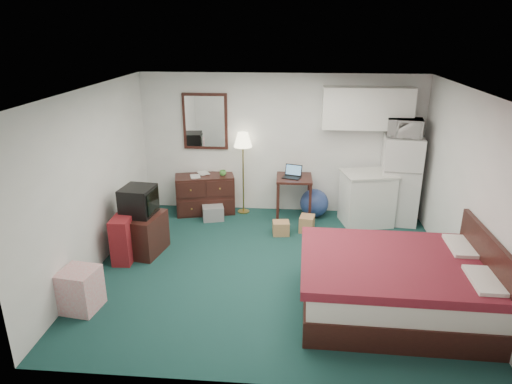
# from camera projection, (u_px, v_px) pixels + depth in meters

# --- Properties ---
(floor) EXTENTS (5.00, 4.50, 0.01)m
(floor) POSITION_uv_depth(u_px,v_px,m) (274.00, 268.00, 6.50)
(floor) COLOR #12383A
(floor) RESTS_ON ground
(ceiling) EXTENTS (5.00, 4.50, 0.01)m
(ceiling) POSITION_uv_depth(u_px,v_px,m) (276.00, 90.00, 5.64)
(ceiling) COLOR white
(ceiling) RESTS_ON walls
(walls) EXTENTS (5.01, 4.51, 2.50)m
(walls) POSITION_uv_depth(u_px,v_px,m) (275.00, 185.00, 6.07)
(walls) COLOR white
(walls) RESTS_ON floor
(mirror) EXTENTS (0.80, 0.06, 1.00)m
(mirror) POSITION_uv_depth(u_px,v_px,m) (205.00, 121.00, 8.12)
(mirror) COLOR white
(mirror) RESTS_ON walls
(upper_cabinets) EXTENTS (1.50, 0.35, 0.70)m
(upper_cabinets) POSITION_uv_depth(u_px,v_px,m) (367.00, 108.00, 7.66)
(upper_cabinets) COLOR white
(upper_cabinets) RESTS_ON walls
(headboard) EXTENTS (0.06, 1.56, 1.00)m
(headboard) POSITION_uv_depth(u_px,v_px,m) (483.00, 274.00, 5.27)
(headboard) COLOR black
(headboard) RESTS_ON walls
(dresser) EXTENTS (1.13, 0.71, 0.71)m
(dresser) POSITION_uv_depth(u_px,v_px,m) (205.00, 194.00, 8.34)
(dresser) COLOR black
(dresser) RESTS_ON floor
(floor_lamp) EXTENTS (0.34, 0.34, 1.50)m
(floor_lamp) POSITION_uv_depth(u_px,v_px,m) (243.00, 173.00, 8.21)
(floor_lamp) COLOR #B29441
(floor_lamp) RESTS_ON floor
(desk) EXTENTS (0.62, 0.62, 0.78)m
(desk) POSITION_uv_depth(u_px,v_px,m) (294.00, 198.00, 8.06)
(desk) COLOR black
(desk) RESTS_ON floor
(exercise_ball) EXTENTS (0.60, 0.60, 0.51)m
(exercise_ball) POSITION_uv_depth(u_px,v_px,m) (314.00, 203.00, 8.19)
(exercise_ball) COLOR navy
(exercise_ball) RESTS_ON floor
(kitchen_counter) EXTENTS (0.92, 0.78, 0.89)m
(kitchen_counter) POSITION_uv_depth(u_px,v_px,m) (367.00, 199.00, 7.85)
(kitchen_counter) COLOR white
(kitchen_counter) RESTS_ON floor
(fridge) EXTENTS (0.69, 0.69, 1.52)m
(fridge) POSITION_uv_depth(u_px,v_px,m) (400.00, 180.00, 7.83)
(fridge) COLOR silver
(fridge) RESTS_ON floor
(bed) EXTENTS (2.16, 1.70, 0.68)m
(bed) POSITION_uv_depth(u_px,v_px,m) (394.00, 286.00, 5.42)
(bed) COLOR maroon
(bed) RESTS_ON floor
(tv_stand) EXTENTS (0.72, 0.77, 0.61)m
(tv_stand) POSITION_uv_depth(u_px,v_px,m) (141.00, 233.00, 6.88)
(tv_stand) COLOR black
(tv_stand) RESTS_ON floor
(suitcase) EXTENTS (0.28, 0.43, 0.68)m
(suitcase) POSITION_uv_depth(u_px,v_px,m) (123.00, 240.00, 6.59)
(suitcase) COLOR #610A14
(suitcase) RESTS_ON floor
(retail_box) EXTENTS (0.47, 0.47, 0.52)m
(retail_box) POSITION_uv_depth(u_px,v_px,m) (80.00, 290.00, 5.49)
(retail_box) COLOR silver
(retail_box) RESTS_ON floor
(file_bin) EXTENTS (0.42, 0.36, 0.25)m
(file_bin) POSITION_uv_depth(u_px,v_px,m) (213.00, 213.00, 8.09)
(file_bin) COLOR gray
(file_bin) RESTS_ON floor
(cardboard_box_a) EXTENTS (0.29, 0.25, 0.23)m
(cardboard_box_a) POSITION_uv_depth(u_px,v_px,m) (281.00, 228.00, 7.52)
(cardboard_box_a) COLOR #AF6E46
(cardboard_box_a) RESTS_ON floor
(cardboard_box_b) EXTENTS (0.27, 0.31, 0.27)m
(cardboard_box_b) POSITION_uv_depth(u_px,v_px,m) (307.00, 224.00, 7.63)
(cardboard_box_b) COLOR #AF6E46
(cardboard_box_b) RESTS_ON floor
(laptop) EXTENTS (0.36, 0.32, 0.21)m
(laptop) POSITION_uv_depth(u_px,v_px,m) (292.00, 172.00, 7.86)
(laptop) COLOR black
(laptop) RESTS_ON desk
(crt_tv) EXTENTS (0.51, 0.54, 0.43)m
(crt_tv) POSITION_uv_depth(u_px,v_px,m) (138.00, 201.00, 6.73)
(crt_tv) COLOR black
(crt_tv) RESTS_ON tv_stand
(microwave) EXTENTS (0.59, 0.39, 0.37)m
(microwave) POSITION_uv_depth(u_px,v_px,m) (405.00, 126.00, 7.48)
(microwave) COLOR silver
(microwave) RESTS_ON fridge
(book_a) EXTENTS (0.17, 0.07, 0.23)m
(book_a) POSITION_uv_depth(u_px,v_px,m) (190.00, 171.00, 8.08)
(book_a) COLOR #AF6E46
(book_a) RESTS_ON dresser
(book_b) EXTENTS (0.17, 0.11, 0.24)m
(book_b) POSITION_uv_depth(u_px,v_px,m) (198.00, 168.00, 8.24)
(book_b) COLOR #AF6E46
(book_b) RESTS_ON dresser
(mug) EXTENTS (0.13, 0.10, 0.12)m
(mug) POSITION_uv_depth(u_px,v_px,m) (223.00, 172.00, 8.20)
(mug) COLOR #4B9B40
(mug) RESTS_ON dresser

